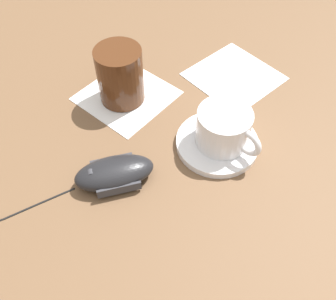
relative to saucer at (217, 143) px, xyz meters
name	(u,v)px	position (x,y,z in m)	size (l,w,h in m)	color
ground_plane	(160,121)	(0.11, -0.02, -0.01)	(3.00, 3.00, 0.00)	brown
saucer	(217,143)	(0.00, 0.00, 0.00)	(0.13, 0.13, 0.01)	white
coffee_cup	(224,128)	(-0.01, 0.00, 0.04)	(0.11, 0.08, 0.06)	white
computer_mouse	(114,173)	(0.12, 0.12, 0.01)	(0.13, 0.12, 0.04)	black
napkin_under_glass	(127,95)	(0.18, -0.05, 0.00)	(0.15, 0.15, 0.00)	white
drinking_glass	(120,75)	(0.19, -0.05, 0.05)	(0.08, 0.08, 0.10)	#4C2814
napkin_spare	(234,76)	(0.02, -0.17, 0.00)	(0.15, 0.15, 0.00)	white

